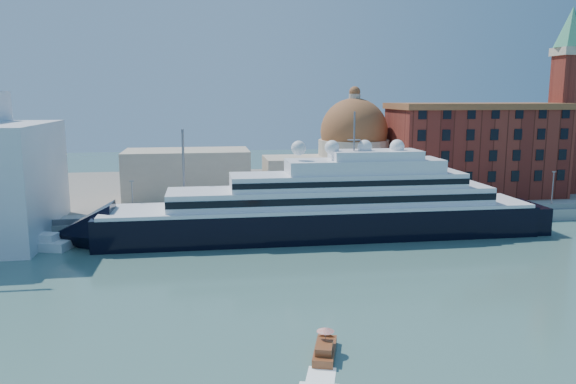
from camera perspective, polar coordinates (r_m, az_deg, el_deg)
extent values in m
plane|color=#355C58|center=(86.65, 2.50, -8.46)|extent=(400.00, 400.00, 0.00)
cube|color=gray|center=(118.69, -0.67, -2.80)|extent=(180.00, 10.00, 2.50)
cube|color=slate|center=(158.70, -2.72, 0.30)|extent=(260.00, 72.00, 2.00)
cube|color=slate|center=(113.94, -0.35, -2.38)|extent=(180.00, 0.10, 1.20)
cube|color=black|center=(108.89, 3.29, -3.37)|extent=(83.62, 12.86, 6.97)
cone|color=black|center=(108.85, -20.05, -3.97)|extent=(10.72, 12.86, 12.86)
cube|color=black|center=(124.35, 22.51, -2.56)|extent=(6.43, 11.79, 6.43)
cube|color=white|center=(108.10, 3.31, -1.44)|extent=(81.47, 13.08, 0.64)
cube|color=white|center=(108.20, 4.43, -0.40)|extent=(62.18, 10.72, 3.22)
cube|color=black|center=(103.07, 5.10, -0.92)|extent=(62.18, 0.15, 1.29)
cube|color=white|center=(108.48, 6.10, 1.21)|extent=(45.03, 9.65, 2.79)
cube|color=white|center=(108.98, 7.77, 2.63)|extent=(30.02, 8.58, 2.57)
cube|color=white|center=(109.36, 8.87, 3.76)|extent=(17.15, 7.50, 1.72)
cylinder|color=slate|center=(107.77, 6.75, 6.13)|extent=(0.32, 0.32, 7.50)
sphere|color=white|center=(105.68, 1.08, 4.49)|extent=(2.79, 2.79, 2.79)
sphere|color=white|center=(106.95, 4.49, 4.52)|extent=(2.79, 2.79, 2.79)
sphere|color=white|center=(108.59, 7.81, 4.54)|extent=(2.79, 2.79, 2.79)
sphere|color=white|center=(110.58, 11.02, 4.55)|extent=(2.79, 2.79, 2.79)
cube|color=white|center=(110.85, -24.49, -4.91)|extent=(14.41, 8.28, 1.82)
cube|color=white|center=(109.31, -23.53, -4.24)|extent=(5.18, 4.03, 1.37)
cube|color=maroon|center=(61.73, 3.77, -15.91)|extent=(3.93, 6.75, 1.07)
cube|color=maroon|center=(60.38, 3.69, -15.57)|extent=(2.42, 3.05, 0.85)
cylinder|color=slate|center=(61.65, 3.83, -14.58)|extent=(0.06, 0.06, 1.71)
cone|color=red|center=(61.26, 3.84, -13.76)|extent=(1.92, 1.92, 0.43)
cube|color=maroon|center=(149.81, 18.46, 3.88)|extent=(42.00, 18.00, 22.00)
cube|color=brown|center=(149.17, 18.70, 8.27)|extent=(43.00, 19.00, 1.50)
cube|color=maroon|center=(161.70, 26.22, 6.09)|extent=(6.00, 6.00, 35.00)
cube|color=beige|center=(161.88, 26.73, 12.62)|extent=(7.00, 7.00, 2.00)
cone|color=#41916A|center=(162.40, 26.90, 14.73)|extent=(8.40, 8.40, 10.00)
cylinder|color=beige|center=(144.98, 6.65, 2.54)|extent=(18.00, 18.00, 14.00)
sphere|color=brown|center=(144.13, 6.72, 6.09)|extent=(17.00, 17.00, 17.00)
cylinder|color=beige|center=(143.85, 6.78, 9.27)|extent=(3.00, 3.00, 3.00)
cube|color=beige|center=(140.26, 1.32, 1.54)|extent=(18.00, 14.00, 10.00)
cube|color=beige|center=(140.08, -10.19, 1.79)|extent=(30.00, 16.00, 12.00)
cylinder|color=slate|center=(114.45, -15.50, -0.95)|extent=(0.24, 0.24, 8.00)
cube|color=slate|center=(113.79, -15.60, 1.08)|extent=(0.80, 0.30, 0.25)
cylinder|color=slate|center=(114.73, -0.46, -0.57)|extent=(0.24, 0.24, 8.00)
cube|color=slate|center=(114.06, -0.47, 1.46)|extent=(0.80, 0.30, 0.25)
cylinder|color=slate|center=(122.58, 13.56, -0.17)|extent=(0.24, 0.24, 8.00)
cube|color=slate|center=(121.96, 13.63, 1.72)|extent=(0.80, 0.30, 0.25)
cylinder|color=slate|center=(136.71, 25.28, 0.17)|extent=(0.24, 0.24, 8.00)
cube|color=slate|center=(136.15, 25.41, 1.87)|extent=(0.80, 0.30, 0.25)
cylinder|color=slate|center=(114.85, -10.54, 1.80)|extent=(0.50, 0.50, 18.00)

